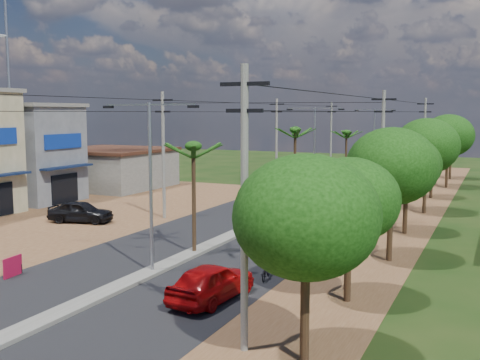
% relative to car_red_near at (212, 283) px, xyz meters
% --- Properties ---
extents(ground, '(160.00, 160.00, 0.00)m').
position_rel_car_red_near_xyz_m(ground, '(-4.35, 2.24, -0.77)').
color(ground, black).
rests_on(ground, ground).
extents(road, '(12.00, 110.00, 0.04)m').
position_rel_car_red_near_xyz_m(road, '(-4.35, 17.24, -0.75)').
color(road, black).
rests_on(road, ground).
extents(median, '(1.00, 90.00, 0.18)m').
position_rel_car_red_near_xyz_m(median, '(-4.35, 20.24, -0.68)').
color(median, '#605E56').
rests_on(median, ground).
extents(dirt_lot_west, '(18.00, 46.00, 0.04)m').
position_rel_car_red_near_xyz_m(dirt_lot_west, '(-19.35, 10.24, -0.75)').
color(dirt_lot_west, brown).
rests_on(dirt_lot_west, ground).
extents(dirt_shoulder_east, '(5.00, 90.00, 0.03)m').
position_rel_car_red_near_xyz_m(dirt_shoulder_east, '(4.15, 17.24, -0.75)').
color(dirt_shoulder_east, brown).
rests_on(dirt_shoulder_east, ground).
extents(shophouse_grey, '(9.00, 6.40, 8.30)m').
position_rel_car_red_near_xyz_m(shophouse_grey, '(-26.33, 16.24, 3.40)').
color(shophouse_grey, '#53545B').
rests_on(shophouse_grey, ground).
extents(low_shed, '(10.40, 10.40, 3.95)m').
position_rel_car_red_near_xyz_m(low_shed, '(-25.35, 26.24, 1.20)').
color(low_shed, '#605E56').
rests_on(low_shed, ground).
extents(tree_east_a, '(4.40, 4.40, 6.37)m').
position_rel_car_red_near_xyz_m(tree_east_a, '(5.15, -3.76, 3.72)').
color(tree_east_a, black).
rests_on(tree_east_a, ground).
extents(tree_east_b, '(4.00, 4.00, 5.83)m').
position_rel_car_red_near_xyz_m(tree_east_b, '(4.95, 2.24, 3.35)').
color(tree_east_b, black).
rests_on(tree_east_b, ground).
extents(tree_east_c, '(4.60, 4.60, 6.83)m').
position_rel_car_red_near_xyz_m(tree_east_c, '(5.35, 9.24, 4.10)').
color(tree_east_c, black).
rests_on(tree_east_c, ground).
extents(tree_east_d, '(4.20, 4.20, 6.13)m').
position_rel_car_red_near_xyz_m(tree_east_d, '(5.05, 16.24, 3.57)').
color(tree_east_d, black).
rests_on(tree_east_d, ground).
extents(tree_east_e, '(4.80, 4.80, 7.14)m').
position_rel_car_red_near_xyz_m(tree_east_e, '(5.25, 24.24, 4.32)').
color(tree_east_e, black).
rests_on(tree_east_e, ground).
extents(tree_east_f, '(3.80, 3.80, 5.52)m').
position_rel_car_red_near_xyz_m(tree_east_f, '(4.85, 32.24, 3.12)').
color(tree_east_f, black).
rests_on(tree_east_f, ground).
extents(tree_east_g, '(5.00, 5.00, 7.38)m').
position_rel_car_red_near_xyz_m(tree_east_g, '(5.45, 40.24, 4.47)').
color(tree_east_g, black).
rests_on(tree_east_g, ground).
extents(tree_east_h, '(4.40, 4.40, 6.52)m').
position_rel_car_red_near_xyz_m(tree_east_h, '(5.15, 48.24, 3.87)').
color(tree_east_h, black).
rests_on(tree_east_h, ground).
extents(palm_median_near, '(2.00, 2.00, 6.15)m').
position_rel_car_red_near_xyz_m(palm_median_near, '(-4.35, 6.24, 4.77)').
color(palm_median_near, black).
rests_on(palm_median_near, ground).
extents(palm_median_mid, '(2.00, 2.00, 6.55)m').
position_rel_car_red_near_xyz_m(palm_median_mid, '(-4.35, 22.24, 5.13)').
color(palm_median_mid, black).
rests_on(palm_median_mid, ground).
extents(palm_median_far, '(2.00, 2.00, 5.85)m').
position_rel_car_red_near_xyz_m(palm_median_far, '(-4.35, 38.24, 4.50)').
color(palm_median_far, black).
rests_on(palm_median_far, ground).
extents(streetlight_near, '(5.10, 0.18, 8.00)m').
position_rel_car_red_near_xyz_m(streetlight_near, '(-4.35, 2.24, 4.02)').
color(streetlight_near, gray).
rests_on(streetlight_near, ground).
extents(streetlight_mid, '(5.10, 0.18, 8.00)m').
position_rel_car_red_near_xyz_m(streetlight_mid, '(-4.35, 27.24, 4.02)').
color(streetlight_mid, gray).
rests_on(streetlight_mid, ground).
extents(streetlight_far, '(5.10, 0.18, 8.00)m').
position_rel_car_red_near_xyz_m(streetlight_far, '(-4.35, 52.24, 4.02)').
color(streetlight_far, gray).
rests_on(streetlight_far, ground).
extents(utility_pole_w_b, '(1.60, 0.24, 9.00)m').
position_rel_car_red_near_xyz_m(utility_pole_w_b, '(-11.35, 14.24, 3.99)').
color(utility_pole_w_b, '#605E56').
rests_on(utility_pole_w_b, ground).
extents(utility_pole_w_c, '(1.60, 0.24, 9.00)m').
position_rel_car_red_near_xyz_m(utility_pole_w_c, '(-11.35, 36.24, 3.99)').
color(utility_pole_w_c, '#605E56').
rests_on(utility_pole_w_c, ground).
extents(utility_pole_w_d, '(1.60, 0.24, 9.00)m').
position_rel_car_red_near_xyz_m(utility_pole_w_d, '(-11.35, 57.24, 3.99)').
color(utility_pole_w_d, '#605E56').
rests_on(utility_pole_w_d, ground).
extents(utility_pole_e_a, '(1.60, 0.24, 9.00)m').
position_rel_car_red_near_xyz_m(utility_pole_e_a, '(3.15, -3.76, 3.99)').
color(utility_pole_e_a, '#605E56').
rests_on(utility_pole_e_a, ground).
extents(utility_pole_e_b, '(1.60, 0.24, 9.00)m').
position_rel_car_red_near_xyz_m(utility_pole_e_b, '(3.15, 18.24, 3.99)').
color(utility_pole_e_b, '#605E56').
rests_on(utility_pole_e_b, ground).
extents(utility_pole_e_c, '(1.60, 0.24, 9.00)m').
position_rel_car_red_near_xyz_m(utility_pole_e_c, '(3.15, 40.24, 3.99)').
color(utility_pole_e_c, '#605E56').
rests_on(utility_pole_e_c, ground).
extents(car_red_near, '(2.22, 4.64, 1.53)m').
position_rel_car_red_near_xyz_m(car_red_near, '(0.00, 0.00, 0.00)').
color(car_red_near, '#930809').
rests_on(car_red_near, ground).
extents(car_silver_mid, '(1.55, 4.02, 1.31)m').
position_rel_car_red_near_xyz_m(car_silver_mid, '(0.65, 14.06, -0.11)').
color(car_silver_mid, '#A4A6AD').
rests_on(car_silver_mid, ground).
extents(car_white_far, '(3.97, 5.78, 1.55)m').
position_rel_car_red_near_xyz_m(car_white_far, '(-5.85, 23.27, 0.01)').
color(car_white_far, silver).
rests_on(car_white_far, ground).
extents(car_parked_dark, '(4.71, 2.82, 1.50)m').
position_rel_car_red_near_xyz_m(car_parked_dark, '(-15.70, 10.48, -0.02)').
color(car_parked_dark, black).
rests_on(car_parked_dark, ground).
extents(moto_rider_east, '(0.81, 1.61, 0.81)m').
position_rel_car_red_near_xyz_m(moto_rider_east, '(0.85, 3.63, -0.36)').
color(moto_rider_east, black).
rests_on(moto_rider_east, ground).
extents(moto_rider_west_a, '(1.04, 1.82, 0.91)m').
position_rel_car_red_near_xyz_m(moto_rider_west_a, '(-5.55, 19.37, -0.31)').
color(moto_rider_west_a, black).
rests_on(moto_rider_west_a, ground).
extents(moto_rider_west_b, '(1.00, 1.70, 0.99)m').
position_rel_car_red_near_xyz_m(moto_rider_west_b, '(-5.55, 34.90, -0.27)').
color(moto_rider_west_b, black).
rests_on(moto_rider_west_b, ground).
extents(roadside_sign, '(0.20, 1.17, 0.97)m').
position_rel_car_red_near_xyz_m(roadside_sign, '(-9.85, -0.95, -0.28)').
color(roadside_sign, maroon).
rests_on(roadside_sign, ground).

